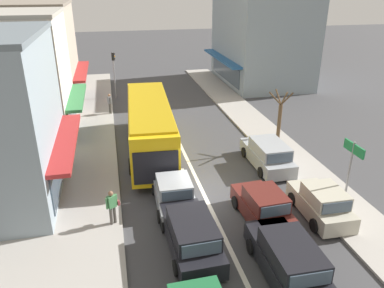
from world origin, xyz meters
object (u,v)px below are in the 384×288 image
object	(u,v)px
parked_hatchback_kerb_front	(321,203)
directional_road_sign	(352,161)
parked_wagon_kerb_second	(268,154)
street_tree_right	(279,121)
city_bus	(150,124)
pedestrian_with_handbag_near	(112,205)
wagon_adjacent_lane_trail	(288,260)
traffic_light_downstreet	(114,68)
pedestrian_browsing_midblock	(110,102)
wagon_queue_far_back	(191,235)
sedan_queue_gap_filler	(174,194)
hatchback_behind_bus_near	(263,206)

from	to	relation	value
parked_hatchback_kerb_front	directional_road_sign	xyz separation A→B (m)	(1.22, 0.07, 1.97)
parked_wagon_kerb_second	street_tree_right	world-z (taller)	street_tree_right
parked_hatchback_kerb_front	city_bus	bearing A→B (deg)	127.34
city_bus	directional_road_sign	size ratio (longest dim) A/B	3.05
parked_wagon_kerb_second	pedestrian_with_handbag_near	bearing A→B (deg)	-155.77
wagon_adjacent_lane_trail	directional_road_sign	bearing A→B (deg)	36.67
traffic_light_downstreet	street_tree_right	world-z (taller)	traffic_light_downstreet
traffic_light_downstreet	pedestrian_with_handbag_near	distance (m)	20.22
parked_wagon_kerb_second	pedestrian_browsing_midblock	size ratio (longest dim) A/B	2.76
city_bus	wagon_queue_far_back	size ratio (longest dim) A/B	2.41
wagon_queue_far_back	parked_wagon_kerb_second	size ratio (longest dim) A/B	1.01
street_tree_right	city_bus	bearing A→B (deg)	171.31
wagon_adjacent_lane_trail	parked_hatchback_kerb_front	distance (m)	4.53
sedan_queue_gap_filler	street_tree_right	size ratio (longest dim) A/B	1.07
hatchback_behind_bus_near	sedan_queue_gap_filler	bearing A→B (deg)	151.88
wagon_queue_far_back	sedan_queue_gap_filler	distance (m)	3.35
directional_road_sign	pedestrian_browsing_midblock	size ratio (longest dim) A/B	2.21
directional_road_sign	wagon_queue_far_back	bearing A→B (deg)	-171.77
directional_road_sign	pedestrian_with_handbag_near	distance (m)	10.75
city_bus	traffic_light_downstreet	bearing A→B (deg)	97.98
parked_wagon_kerb_second	directional_road_sign	size ratio (longest dim) A/B	1.25
hatchback_behind_bus_near	pedestrian_with_handbag_near	size ratio (longest dim) A/B	2.32
hatchback_behind_bus_near	directional_road_sign	size ratio (longest dim) A/B	1.05
parked_wagon_kerb_second	pedestrian_with_handbag_near	world-z (taller)	pedestrian_with_handbag_near
street_tree_right	hatchback_behind_bus_near	bearing A→B (deg)	-118.82
wagon_queue_far_back	pedestrian_with_handbag_near	bearing A→B (deg)	142.21
city_bus	hatchback_behind_bus_near	size ratio (longest dim) A/B	2.91
city_bus	street_tree_right	distance (m)	8.21
city_bus	traffic_light_downstreet	distance (m)	12.69
sedan_queue_gap_filler	parked_hatchback_kerb_front	size ratio (longest dim) A/B	1.13
city_bus	directional_road_sign	bearing A→B (deg)	-47.79
pedestrian_browsing_midblock	street_tree_right	bearing A→B (deg)	-40.80
wagon_adjacent_lane_trail	traffic_light_downstreet	size ratio (longest dim) A/B	1.08
parked_hatchback_kerb_front	pedestrian_browsing_midblock	distance (m)	19.07
directional_road_sign	pedestrian_browsing_midblock	distance (m)	19.70
sedan_queue_gap_filler	parked_hatchback_kerb_front	world-z (taller)	parked_hatchback_kerb_front
parked_hatchback_kerb_front	pedestrian_with_handbag_near	world-z (taller)	pedestrian_with_handbag_near
hatchback_behind_bus_near	pedestrian_browsing_midblock	world-z (taller)	pedestrian_browsing_midblock
hatchback_behind_bus_near	street_tree_right	bearing A→B (deg)	61.18
wagon_adjacent_lane_trail	street_tree_right	bearing A→B (deg)	67.52
city_bus	wagon_adjacent_lane_trail	world-z (taller)	city_bus
traffic_light_downstreet	street_tree_right	size ratio (longest dim) A/B	1.06
pedestrian_browsing_midblock	parked_wagon_kerb_second	bearing A→B (deg)	-52.22
wagon_queue_far_back	directional_road_sign	world-z (taller)	directional_road_sign
hatchback_behind_bus_near	pedestrian_browsing_midblock	bearing A→B (deg)	111.50
wagon_queue_far_back	pedestrian_browsing_midblock	size ratio (longest dim) A/B	2.79
parked_wagon_kerb_second	hatchback_behind_bus_near	bearing A→B (deg)	-115.18
street_tree_right	directional_road_sign	bearing A→B (deg)	-90.71
city_bus	wagon_queue_far_back	xyz separation A→B (m)	(0.48, -9.94, -1.14)
sedan_queue_gap_filler	city_bus	bearing A→B (deg)	93.20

